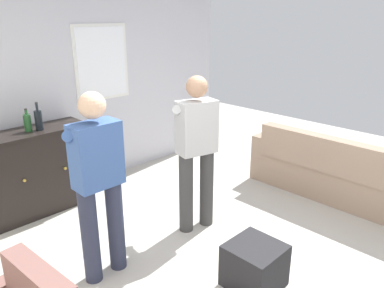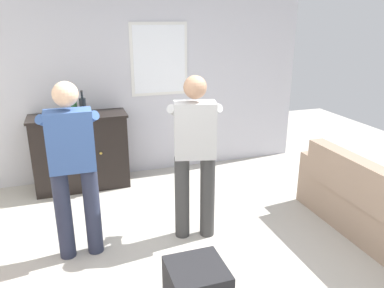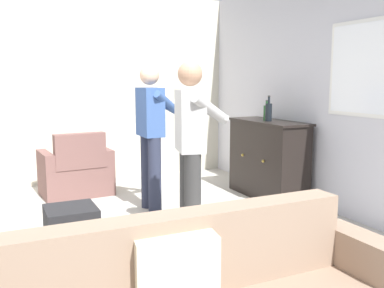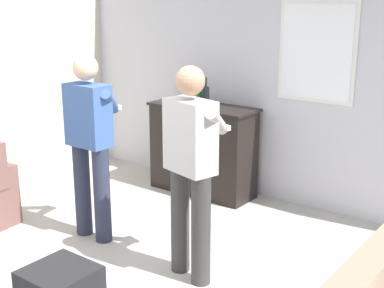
{
  "view_description": "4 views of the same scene",
  "coord_description": "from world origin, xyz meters",
  "views": [
    {
      "loc": [
        -2.29,
        -1.84,
        2.25
      ],
      "look_at": [
        0.28,
        0.72,
        0.98
      ],
      "focal_mm": 35.0,
      "sensor_mm": 36.0,
      "label": 1
    },
    {
      "loc": [
        -0.78,
        -2.56,
        2.18
      ],
      "look_at": [
        0.3,
        0.69,
        1.02
      ],
      "focal_mm": 35.0,
      "sensor_mm": 36.0,
      "label": 2
    },
    {
      "loc": [
        3.79,
        -0.9,
        1.51
      ],
      "look_at": [
        0.27,
        0.76,
        0.93
      ],
      "focal_mm": 40.0,
      "sensor_mm": 36.0,
      "label": 3
    },
    {
      "loc": [
        2.66,
        -2.34,
        2.16
      ],
      "look_at": [
        0.25,
        0.83,
        1.05
      ],
      "focal_mm": 50.0,
      "sensor_mm": 36.0,
      "label": 4
    }
  ],
  "objects": [
    {
      "name": "ground",
      "position": [
        0.0,
        0.0,
        0.0
      ],
      "size": [
        10.4,
        10.4,
        0.0
      ],
      "primitive_type": "plane",
      "color": "#B2ADA3"
    },
    {
      "name": "wall_back_with_window",
      "position": [
        0.01,
        2.66,
        1.41
      ],
      "size": [
        5.2,
        0.15,
        2.8
      ],
      "color": "silver",
      "rests_on": "ground"
    },
    {
      "name": "wall_side_left",
      "position": [
        -2.66,
        0.0,
        1.4
      ],
      "size": [
        0.12,
        5.2,
        2.8
      ],
      "primitive_type": "cube",
      "color": "beige",
      "rests_on": "ground"
    },
    {
      "name": "armchair",
      "position": [
        -1.87,
        0.07,
        0.29
      ],
      "size": [
        0.71,
        0.93,
        0.85
      ],
      "color": "brown",
      "rests_on": "ground"
    },
    {
      "name": "sideboard_cabinet",
      "position": [
        -0.72,
        2.3,
        0.5
      ],
      "size": [
        1.23,
        0.49,
        1.0
      ],
      "color": "black",
      "rests_on": "ground"
    },
    {
      "name": "bottle_wine_green",
      "position": [
        -0.64,
        2.24,
        1.12
      ],
      "size": [
        0.08,
        0.08,
        0.32
      ],
      "color": "black",
      "rests_on": "sideboard_cabinet"
    },
    {
      "name": "bottle_liquor_amber",
      "position": [
        -0.75,
        2.29,
        1.11
      ],
      "size": [
        0.08,
        0.08,
        0.26
      ],
      "color": "#1E4C23",
      "rests_on": "sideboard_cabinet"
    },
    {
      "name": "ottoman",
      "position": [
        0.0,
        -0.31,
        0.2
      ],
      "size": [
        0.44,
        0.44,
        0.39
      ],
      "primitive_type": "cube",
      "color": "black",
      "rests_on": "ground"
    },
    {
      "name": "person_standing_left",
      "position": [
        -0.82,
        0.75,
        0.94
      ],
      "size": [
        0.56,
        0.47,
        1.68
      ],
      "color": "#282D42",
      "rests_on": "ground"
    },
    {
      "name": "person_standing_right",
      "position": [
        0.33,
        0.72,
        0.94
      ],
      "size": [
        0.54,
        0.51,
        1.68
      ],
      "color": "#383838",
      "rests_on": "ground"
    }
  ]
}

